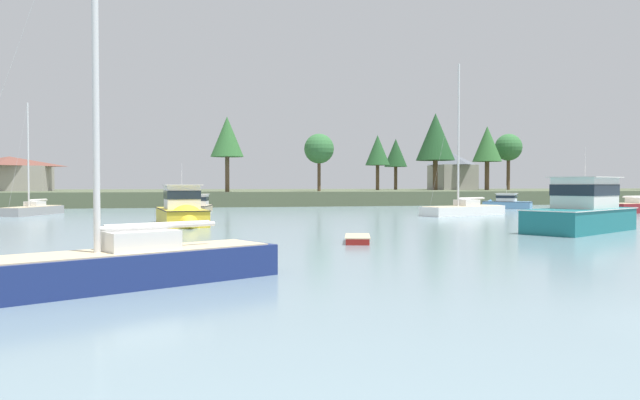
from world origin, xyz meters
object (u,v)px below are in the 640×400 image
Objects in this scene: cruiser_skyblue at (502,205)px; cruiser_yellow at (183,216)px; cruiser_sand at (202,207)px; cruiser_teal at (587,218)px; sailboat_navy at (124,276)px; sailboat_grey at (33,212)px; sailboat_white at (464,212)px; dinghy_red at (357,240)px.

cruiser_skyblue is 0.64× the size of cruiser_yellow.
cruiser_skyblue is at bearing -0.30° from cruiser_sand.
cruiser_sand is at bearing 124.93° from cruiser_teal.
cruiser_teal reaches higher than cruiser_yellow.
cruiser_skyblue is at bearing 50.79° from sailboat_navy.
sailboat_white reaches higher than sailboat_grey.
dinghy_red is at bearing -59.22° from cruiser_yellow.
cruiser_skyblue is at bearing 4.86° from sailboat_grey.
sailboat_grey is 3.50× the size of dinghy_red.
cruiser_teal is (-1.22, -20.24, 0.54)m from sailboat_white.
dinghy_red is at bearing -126.15° from sailboat_white.
sailboat_grey is at bearing 167.55° from sailboat_white.
cruiser_sand is at bearing 100.63° from dinghy_red.
sailboat_white is at bearing 51.57° from sailboat_navy.
sailboat_navy reaches higher than dinghy_red.
sailboat_grey reaches higher than cruiser_teal.
sailboat_grey is at bearing -163.93° from cruiser_sand.
sailboat_grey is 23.65m from cruiser_yellow.
sailboat_white is 1.13× the size of sailboat_navy.
cruiser_teal is at bearing -36.11° from sailboat_grey.
cruiser_sand is 2.08× the size of dinghy_red.
dinghy_red is at bearing -79.37° from cruiser_sand.
sailboat_grey is 46.68m from sailboat_navy.
dinghy_red is (10.35, 11.11, -0.17)m from sailboat_navy.
cruiser_teal reaches higher than cruiser_sand.
sailboat_white reaches higher than cruiser_skyblue.
cruiser_sand is 0.63× the size of cruiser_teal.
cruiser_yellow is 2.98× the size of dinghy_red.
sailboat_white is at bearing -12.45° from sailboat_grey.
sailboat_grey is at bearing 106.58° from sailboat_navy.
cruiser_sand is 1.09× the size of cruiser_skyblue.
cruiser_skyblue is (40.22, 49.29, 0.16)m from sailboat_navy.
cruiser_teal is (23.85, -34.16, 0.39)m from cruiser_sand.
sailboat_navy is (-27.01, -15.33, -0.56)m from cruiser_teal.
cruiser_teal is 1.73× the size of cruiser_skyblue.
cruiser_teal is 31.06m from sailboat_navy.
cruiser_skyblue is (13.21, 33.96, -0.40)m from cruiser_teal.
cruiser_yellow is (-25.65, 10.87, -0.19)m from cruiser_teal.
cruiser_sand is 41.66m from cruiser_teal.
cruiser_sand is (16.47, 4.75, 0.21)m from sailboat_grey.
cruiser_sand is 49.59m from sailboat_navy.
sailboat_white is 2.24× the size of cruiser_sand.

